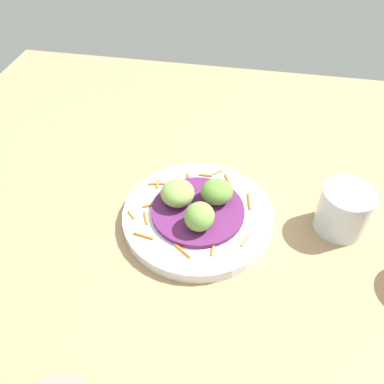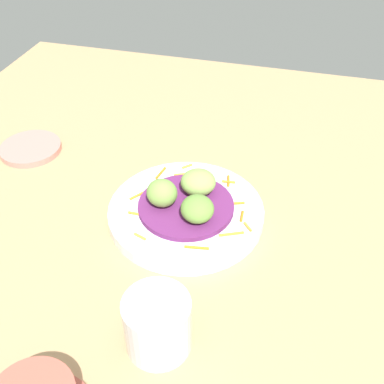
{
  "view_description": "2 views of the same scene",
  "coord_description": "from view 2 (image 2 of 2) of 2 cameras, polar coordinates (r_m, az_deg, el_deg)",
  "views": [
    {
      "loc": [
        -40.58,
        -9.17,
        50.99
      ],
      "look_at": [
        3.44,
        -1.0,
        6.93
      ],
      "focal_mm": 37.34,
      "sensor_mm": 36.0,
      "label": 1
    },
    {
      "loc": [
        17.09,
        -54.62,
        52.64
      ],
      "look_at": [
        2.79,
        -1.27,
        6.57
      ],
      "focal_mm": 44.19,
      "sensor_mm": 36.0,
      "label": 2
    }
  ],
  "objects": [
    {
      "name": "table_surface",
      "position": [
        0.77,
        -1.76,
        -2.25
      ],
      "size": [
        110.0,
        110.0,
        2.0
      ],
      "primitive_type": "cube",
      "color": "tan",
      "rests_on": "ground"
    },
    {
      "name": "main_plate",
      "position": [
        0.74,
        -0.72,
        -2.51
      ],
      "size": [
        24.16,
        24.16,
        1.95
      ],
      "primitive_type": "cylinder",
      "color": "silver",
      "rests_on": "table_surface"
    },
    {
      "name": "cabbage_bed",
      "position": [
        0.73,
        -0.73,
        -1.7
      ],
      "size": [
        14.84,
        14.84,
        0.83
      ],
      "primitive_type": "cylinder",
      "color": "#60235B",
      "rests_on": "main_plate"
    },
    {
      "name": "carrot_garnish",
      "position": [
        0.74,
        0.42,
        -1.1
      ],
      "size": [
        19.98,
        19.47,
        0.4
      ],
      "color": "orange",
      "rests_on": "main_plate"
    },
    {
      "name": "guac_scoop_left",
      "position": [
        0.69,
        0.65,
        -2.05
      ],
      "size": [
        6.51,
        6.62,
        3.69
      ],
      "primitive_type": "ellipsoid",
      "rotation": [
        0.0,
        0.0,
        5.1
      ],
      "color": "olive",
      "rests_on": "cabbage_bed"
    },
    {
      "name": "guac_scoop_center",
      "position": [
        0.74,
        0.76,
        1.2
      ],
      "size": [
        6.98,
        6.89,
        3.7
      ],
      "primitive_type": "ellipsoid",
      "rotation": [
        0.0,
        0.0,
        5.05
      ],
      "color": "#84A851",
      "rests_on": "cabbage_bed"
    },
    {
      "name": "guac_scoop_right",
      "position": [
        0.71,
        -3.64,
        -0.11
      ],
      "size": [
        5.89,
        5.69,
        4.25
      ],
      "primitive_type": "ellipsoid",
      "rotation": [
        0.0,
        0.0,
        5.98
      ],
      "color": "#759E47",
      "rests_on": "cabbage_bed"
    },
    {
      "name": "side_plate_small",
      "position": [
        0.93,
        -18.9,
        5.0
      ],
      "size": [
        11.18,
        11.18,
        1.13
      ],
      "primitive_type": "cylinder",
      "color": "tan",
      "rests_on": "table_surface"
    },
    {
      "name": "water_glass",
      "position": [
        0.57,
        -4.18,
        -15.63
      ],
      "size": [
        7.93,
        7.93,
        7.64
      ],
      "primitive_type": "cylinder",
      "color": "silver",
      "rests_on": "table_surface"
    }
  ]
}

